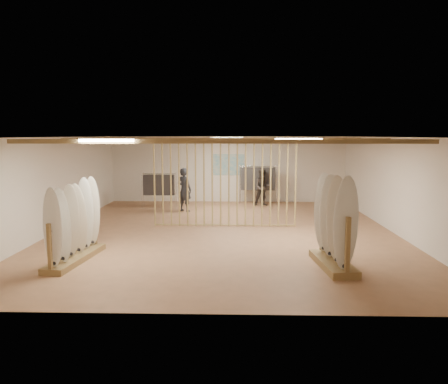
{
  "coord_description": "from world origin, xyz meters",
  "views": [
    {
      "loc": [
        0.36,
        -12.69,
        2.86
      ],
      "look_at": [
        0.0,
        0.0,
        1.2
      ],
      "focal_mm": 35.0,
      "sensor_mm": 36.0,
      "label": 1
    }
  ],
  "objects_px": {
    "rack_right": "(334,235)",
    "clothing_rack_b": "(258,179)",
    "rack_left": "(75,234)",
    "shopper_b": "(263,185)",
    "shopper_a": "(184,187)",
    "clothing_rack_a": "(159,185)"
  },
  "relations": [
    {
      "from": "clothing_rack_a",
      "to": "shopper_b",
      "type": "xyz_separation_m",
      "value": [
        4.13,
        0.61,
        -0.06
      ]
    },
    {
      "from": "rack_right",
      "to": "shopper_a",
      "type": "height_order",
      "value": "rack_right"
    },
    {
      "from": "rack_left",
      "to": "rack_right",
      "type": "relative_size",
      "value": 1.08
    },
    {
      "from": "rack_left",
      "to": "shopper_b",
      "type": "height_order",
      "value": "rack_left"
    },
    {
      "from": "rack_left",
      "to": "clothing_rack_b",
      "type": "bearing_deg",
      "value": 67.93
    },
    {
      "from": "rack_left",
      "to": "clothing_rack_a",
      "type": "xyz_separation_m",
      "value": [
        0.63,
        7.41,
        0.29
      ]
    },
    {
      "from": "clothing_rack_b",
      "to": "shopper_b",
      "type": "distance_m",
      "value": 0.52
    },
    {
      "from": "rack_right",
      "to": "clothing_rack_b",
      "type": "distance_m",
      "value": 8.85
    },
    {
      "from": "clothing_rack_b",
      "to": "shopper_a",
      "type": "distance_m",
      "value": 3.42
    },
    {
      "from": "clothing_rack_a",
      "to": "shopper_a",
      "type": "relative_size",
      "value": 0.75
    },
    {
      "from": "clothing_rack_a",
      "to": "shopper_b",
      "type": "distance_m",
      "value": 4.17
    },
    {
      "from": "rack_left",
      "to": "clothing_rack_b",
      "type": "height_order",
      "value": "rack_left"
    },
    {
      "from": "shopper_a",
      "to": "shopper_b",
      "type": "relative_size",
      "value": 1.1
    },
    {
      "from": "rack_right",
      "to": "clothing_rack_a",
      "type": "xyz_separation_m",
      "value": [
        -5.16,
        7.71,
        0.2
      ]
    },
    {
      "from": "clothing_rack_a",
      "to": "clothing_rack_b",
      "type": "bearing_deg",
      "value": 15.09
    },
    {
      "from": "rack_right",
      "to": "shopper_a",
      "type": "distance_m",
      "value": 8.02
    },
    {
      "from": "clothing_rack_a",
      "to": "clothing_rack_b",
      "type": "relative_size",
      "value": 0.86
    },
    {
      "from": "rack_left",
      "to": "rack_right",
      "type": "bearing_deg",
      "value": 3.41
    },
    {
      "from": "rack_right",
      "to": "shopper_b",
      "type": "bearing_deg",
      "value": 91.46
    },
    {
      "from": "rack_left",
      "to": "rack_right",
      "type": "height_order",
      "value": "rack_right"
    },
    {
      "from": "clothing_rack_a",
      "to": "shopper_a",
      "type": "distance_m",
      "value": 1.36
    },
    {
      "from": "clothing_rack_b",
      "to": "rack_left",
      "type": "bearing_deg",
      "value": -113.74
    }
  ]
}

